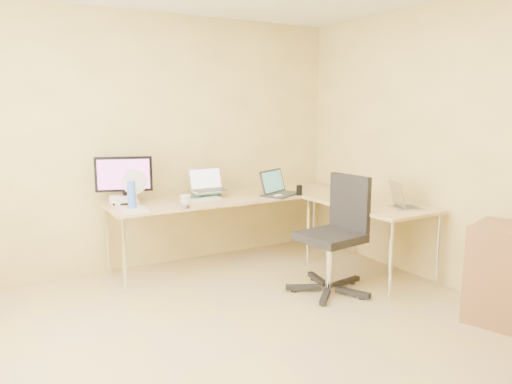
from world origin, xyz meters
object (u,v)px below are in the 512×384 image
desk_return (368,239)px  office_chair (330,238)px  desk_main (235,230)px  keyboard (201,200)px  mug (186,200)px  desk_fan (133,188)px  water_bottle (132,195)px  laptop_black (281,183)px  laptop_return (407,197)px  monitor (124,180)px  laptop_center (209,180)px

desk_return → office_chair: office_chair is taller
desk_main → keyboard: bearing=-172.3°
desk_return → mug: (-1.61, 0.81, 0.42)m
desk_return → mug: size_ratio=12.17×
desk_return → desk_fan: size_ratio=4.22×
water_bottle → laptop_black: bearing=-3.4°
water_bottle → laptop_return: size_ratio=0.83×
water_bottle → office_chair: size_ratio=0.24×
monitor → desk_fan: bearing=-4.0°
keyboard → office_chair: bearing=-66.5°
desk_return → laptop_center: bearing=138.6°
monitor → keyboard: size_ratio=1.28×
mug → office_chair: bearing=-45.9°
laptop_center → mug: bearing=-144.1°
laptop_black → laptop_return: laptop_black is taller
desk_return → mug: bearing=153.1°
laptop_return → office_chair: 0.83m
desk_return → laptop_center: (-1.23, 1.08, 0.54)m
desk_return → keyboard: (-1.39, 0.94, 0.37)m
monitor → laptop_center: monitor is taller
monitor → water_bottle: (-0.01, -0.27, -0.10)m
keyboard → laptop_center: bearing=31.2°
laptop_center → desk_main: bearing=-18.0°
keyboard → water_bottle: (-0.71, -0.04, 0.12)m
monitor → desk_fan: 0.11m
desk_main → monitor: bearing=171.2°
desk_main → office_chair: office_chair is taller
desk_main → laptop_return: (1.08, -1.38, 0.47)m
keyboard → laptop_return: laptop_return is taller
monitor → mug: monitor is taller
desk_main → keyboard: size_ratio=6.25×
desk_return → laptop_return: 0.61m
laptop_black → monitor: bearing=140.1°
water_bottle → monitor: bearing=88.0°
laptop_center → laptop_return: (1.33, -1.46, -0.07)m
desk_return → desk_main: bearing=134.3°
desk_main → desk_return: bearing=-45.7°
mug → desk_fan: 0.53m
monitor → keyboard: monitor is taller
desk_fan → laptop_return: bearing=-34.6°
laptop_return → office_chair: bearing=96.6°
water_bottle → desk_fan: size_ratio=0.84×
laptop_return → keyboard: bearing=69.4°
desk_return → desk_fan: desk_fan is taller
laptop_center → laptop_return: bearing=-47.5°
desk_main → monitor: size_ratio=4.89×
mug → monitor: bearing=143.5°
laptop_return → laptop_center: bearing=63.3°
laptop_center → laptop_black: size_ratio=0.90×
monitor → keyboard: bearing=0.9°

